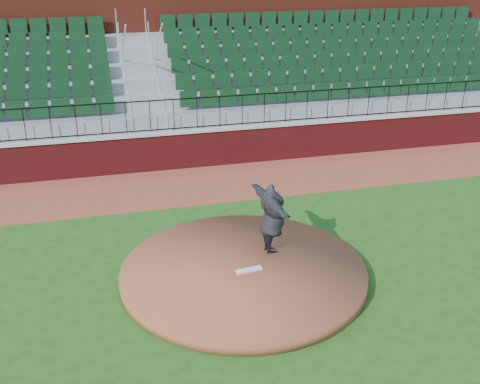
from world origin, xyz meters
TOP-DOWN VIEW (x-y plane):
  - ground at (0.00, 0.00)m, footprint 90.00×90.00m
  - warning_track at (0.00, 5.40)m, footprint 34.00×3.20m
  - field_wall at (0.00, 7.00)m, footprint 34.00×0.35m
  - wall_cap at (0.00, 7.00)m, footprint 34.00×0.45m
  - wall_railing at (0.00, 7.00)m, footprint 34.00×0.05m
  - seating_stands at (0.00, 9.72)m, footprint 34.00×5.10m
  - concourse_wall at (0.00, 12.52)m, footprint 34.00×0.50m
  - pitchers_mound at (-0.37, -0.23)m, footprint 5.39×5.39m
  - pitching_rubber at (-0.29, -0.39)m, footprint 0.60×0.21m
  - pitcher at (0.44, 0.33)m, footprint 0.72×2.10m

SIDE VIEW (x-z plane):
  - ground at x=0.00m, z-range 0.00..0.00m
  - warning_track at x=0.00m, z-range 0.00..0.01m
  - pitchers_mound at x=-0.37m, z-range 0.00..0.25m
  - pitching_rubber at x=-0.29m, z-range 0.25..0.29m
  - field_wall at x=0.00m, z-range 0.00..1.20m
  - pitcher at x=0.44m, z-range 0.25..1.92m
  - wall_cap at x=0.00m, z-range 1.20..1.30m
  - wall_railing at x=0.00m, z-range 1.30..2.30m
  - seating_stands at x=0.00m, z-range 0.00..4.60m
  - concourse_wall at x=0.00m, z-range 0.00..5.50m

